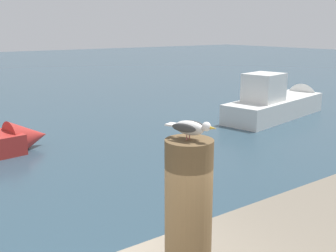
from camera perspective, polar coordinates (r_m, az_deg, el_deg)
mooring_post at (r=3.05m, az=2.83°, el=-11.07°), size 0.34×0.34×1.01m
seagull at (r=2.85m, az=3.08°, el=-0.18°), size 0.20×0.38×0.14m
boat_white at (r=17.29m, az=15.47°, el=3.20°), size 6.42×2.60×2.08m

